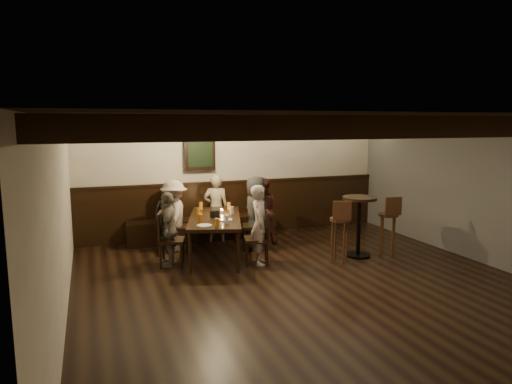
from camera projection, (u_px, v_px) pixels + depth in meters
name	position (u px, v px, depth m)	size (l,w,h in m)	color
room	(243.00, 193.00, 8.31)	(7.00, 7.00, 7.00)	black
dining_table	(215.00, 220.00, 7.94)	(1.37, 2.08, 0.72)	black
chair_left_near	(177.00, 235.00, 8.39)	(0.52, 0.52, 0.93)	black
chair_left_far	(171.00, 249.00, 7.50)	(0.51, 0.51, 0.90)	black
chair_right_near	(254.00, 234.00, 8.49)	(0.52, 0.52, 0.91)	black
chair_right_far	(258.00, 248.00, 7.60)	(0.50, 0.50, 0.89)	black
person_bench_left	(169.00, 214.00, 8.77)	(0.59, 0.38, 1.20)	#262628
person_bench_centre	(216.00, 208.00, 8.97)	(0.49, 0.32, 1.34)	gray
person_bench_right	(262.00, 211.00, 8.89)	(0.62, 0.49, 1.28)	#55241D
person_left_near	(174.00, 216.00, 8.33)	(0.85, 0.49, 1.32)	#B2A197
person_left_far	(168.00, 229.00, 7.45)	(0.72, 0.30, 1.23)	gray
person_right_near	(256.00, 213.00, 8.43)	(0.67, 0.44, 1.37)	#272729
person_right_far	(260.00, 225.00, 7.54)	(0.49, 0.32, 1.33)	#ACA091
pint_a	(201.00, 206.00, 8.59)	(0.07, 0.07, 0.14)	#BF7219
pint_b	(229.00, 206.00, 8.58)	(0.07, 0.07, 0.14)	#BF7219
pint_c	(198.00, 212.00, 8.00)	(0.07, 0.07, 0.14)	#BF7219
pint_d	(232.00, 210.00, 8.14)	(0.07, 0.07, 0.14)	silver
pint_e	(201.00, 218.00, 7.46)	(0.07, 0.07, 0.14)	#BF7219
pint_f	(226.00, 219.00, 7.39)	(0.07, 0.07, 0.14)	silver
pint_g	(217.00, 223.00, 7.13)	(0.07, 0.07, 0.14)	#BF7219
plate_near	(204.00, 225.00, 7.23)	(0.24, 0.24, 0.01)	white
plate_far	(225.00, 220.00, 7.64)	(0.24, 0.24, 0.01)	white
condiment_caddy	(215.00, 214.00, 7.87)	(0.15, 0.10, 0.12)	black
candle	(222.00, 212.00, 8.23)	(0.05, 0.05, 0.05)	beige
high_top_table	(359.00, 217.00, 7.97)	(0.60, 0.60, 1.06)	black
bar_stool_left	(340.00, 239.00, 7.65)	(0.37, 0.39, 1.08)	#3B2612
bar_stool_right	(388.00, 234.00, 8.04)	(0.34, 0.36, 1.08)	#3B2612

